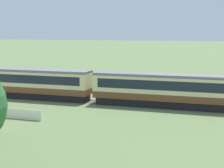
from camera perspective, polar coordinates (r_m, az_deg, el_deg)
passenger_train at (r=41.16m, az=9.03°, el=-0.79°), size 89.93×3.01×3.96m
railway_track at (r=41.15m, az=17.61°, el=-4.20°), size 142.21×3.60×0.04m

